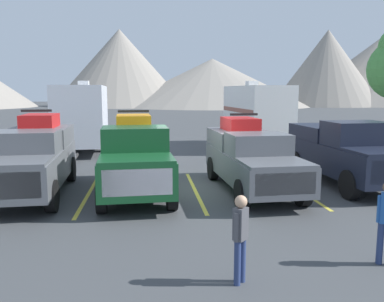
# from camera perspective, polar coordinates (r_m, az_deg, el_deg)

# --- Properties ---
(ground_plane) EXTENTS (240.00, 240.00, 0.00)m
(ground_plane) POSITION_cam_1_polar(r_m,az_deg,el_deg) (13.96, 0.24, -5.20)
(ground_plane) COLOR #3F4244
(pickup_truck_a) EXTENTS (2.34, 5.86, 2.70)m
(pickup_truck_a) POSITION_cam_1_polar(r_m,az_deg,el_deg) (13.90, -21.57, -0.73)
(pickup_truck_a) COLOR #595B60
(pickup_truck_a) RESTS_ON ground
(pickup_truck_b) EXTENTS (2.44, 5.60, 2.67)m
(pickup_truck_b) POSITION_cam_1_polar(r_m,az_deg,el_deg) (13.15, -8.11, -0.63)
(pickup_truck_b) COLOR #144723
(pickup_truck_b) RESTS_ON ground
(pickup_truck_c) EXTENTS (2.34, 5.82, 2.54)m
(pickup_truck_c) POSITION_cam_1_polar(r_m,az_deg,el_deg) (13.66, 8.21, -0.70)
(pickup_truck_c) COLOR #595B60
(pickup_truck_c) RESTS_ON ground
(pickup_truck_d) EXTENTS (2.40, 5.73, 2.29)m
(pickup_truck_d) POSITION_cam_1_polar(r_m,az_deg,el_deg) (15.36, 20.81, -0.02)
(pickup_truck_d) COLOR black
(pickup_truck_d) RESTS_ON ground
(lot_stripe_b) EXTENTS (0.12, 5.50, 0.01)m
(lot_stripe_b) POSITION_cam_1_polar(r_m,az_deg,el_deg) (13.57, -14.44, -5.86)
(lot_stripe_b) COLOR gold
(lot_stripe_b) RESTS_ON ground
(lot_stripe_c) EXTENTS (0.12, 5.50, 0.01)m
(lot_stripe_c) POSITION_cam_1_polar(r_m,az_deg,el_deg) (13.52, 0.47, -5.64)
(lot_stripe_c) COLOR gold
(lot_stripe_c) RESTS_ON ground
(lot_stripe_d) EXTENTS (0.12, 5.50, 0.01)m
(lot_stripe_d) POSITION_cam_1_polar(r_m,az_deg,el_deg) (14.35, 14.53, -5.09)
(lot_stripe_d) COLOR gold
(lot_stripe_d) RESTS_ON ground
(camper_trailer_a) EXTENTS (2.94, 8.68, 3.90)m
(camper_trailer_a) POSITION_cam_1_polar(r_m,az_deg,el_deg) (23.48, -15.21, 5.14)
(camper_trailer_a) COLOR silver
(camper_trailer_a) RESTS_ON ground
(camper_trailer_b) EXTENTS (2.76, 7.48, 3.91)m
(camper_trailer_b) POSITION_cam_1_polar(r_m,az_deg,el_deg) (23.95, 9.10, 5.39)
(camper_trailer_b) COLOR white
(camper_trailer_b) RESTS_ON ground
(person_a) EXTENTS (0.29, 0.29, 1.57)m
(person_a) POSITION_cam_1_polar(r_m,az_deg,el_deg) (7.04, 6.88, -11.52)
(person_a) COLOR navy
(person_a) RESTS_ON ground
(mountain_ridge) EXTENTS (142.49, 46.66, 16.95)m
(mountain_ridge) POSITION_cam_1_polar(r_m,az_deg,el_deg) (92.11, -2.96, 10.94)
(mountain_ridge) COLOR gray
(mountain_ridge) RESTS_ON ground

